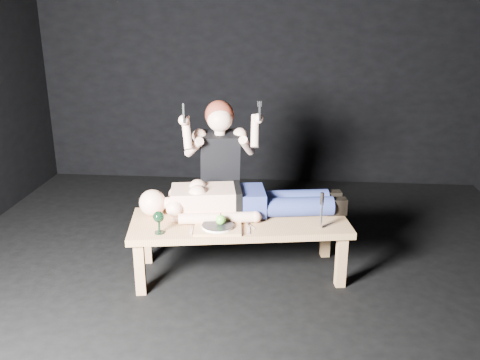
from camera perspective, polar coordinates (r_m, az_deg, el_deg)
The scene contains 13 objects.
ground at distance 3.91m, azimuth 0.13°, elevation -11.68°, with size 5.00×5.00×0.00m, color black.
back_wall at distance 5.88m, azimuth 2.23°, elevation 14.07°, with size 5.00×5.00×0.00m, color black.
table at distance 3.98m, azimuth -0.06°, elevation -7.41°, with size 1.62×0.61×0.45m, color #AD8250.
lying_man at distance 3.96m, azimuth 0.50°, elevation -1.93°, with size 1.60×0.49×0.26m, color beige, non-canonical shape.
kneeling_woman at distance 4.35m, azimuth -2.31°, elevation 0.99°, with size 0.70×0.78×1.31m, color black, non-canonical shape.
serving_tray at distance 3.72m, azimuth -2.47°, elevation -5.36°, with size 0.34×0.24×0.02m, color tan.
plate at distance 3.71m, azimuth -2.47°, elevation -5.10°, with size 0.22×0.22×0.02m, color white.
apple at distance 3.70m, azimuth -2.15°, elevation -4.41°, with size 0.07×0.07×0.07m, color green.
goblet at distance 3.68m, azimuth -8.96°, elevation -4.66°, with size 0.08×0.08×0.16m, color black, non-canonical shape.
fork_flat at distance 3.72m, azimuth -5.37°, elevation -5.53°, with size 0.02×0.17×0.01m, color #B2B2B7.
knife_flat at distance 3.73m, azimuth 0.98°, elevation -5.43°, with size 0.02×0.17×0.01m, color #B2B2B7.
spoon_flat at distance 3.79m, azimuth 1.06°, elevation -4.99°, with size 0.02×0.17×0.01m, color #B2B2B7.
carving_knife at distance 3.74m, azimuth 9.00°, elevation -3.37°, with size 0.04×0.04×0.27m, color #B2B2B7, non-canonical shape.
Camera 1 is at (0.28, -3.36, 1.98)m, focal length 38.56 mm.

